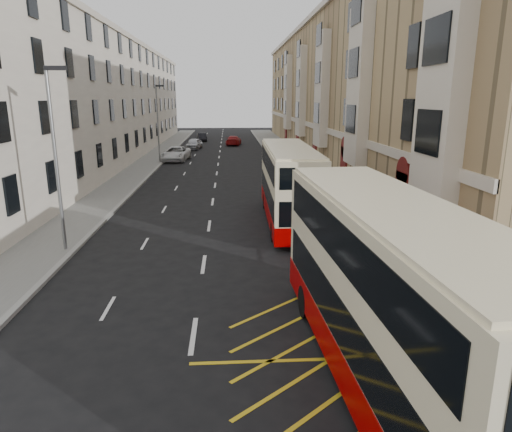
{
  "coord_description": "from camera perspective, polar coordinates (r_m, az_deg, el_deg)",
  "views": [
    {
      "loc": [
        1.13,
        -8.32,
        6.87
      ],
      "look_at": [
        2.14,
        8.52,
        2.47
      ],
      "focal_mm": 32.0,
      "sensor_mm": 36.0,
      "label": 1
    }
  ],
  "objects": [
    {
      "name": "ground",
      "position": [
        10.85,
        -9.52,
        -24.91
      ],
      "size": [
        200.0,
        200.0,
        0.0
      ],
      "primitive_type": "plane",
      "color": "black",
      "rests_on": "ground"
    },
    {
      "name": "pavement_right",
      "position": [
        39.52,
        6.64,
        4.61
      ],
      "size": [
        4.0,
        120.0,
        0.15
      ],
      "primitive_type": "cube",
      "color": "slate",
      "rests_on": "ground"
    },
    {
      "name": "pavement_left",
      "position": [
        39.86,
        -15.94,
        4.23
      ],
      "size": [
        3.0,
        120.0,
        0.15
      ],
      "primitive_type": "cube",
      "color": "slate",
      "rests_on": "ground"
    },
    {
      "name": "kerb_right",
      "position": [
        39.22,
        3.76,
        4.6
      ],
      "size": [
        0.25,
        120.0,
        0.15
      ],
      "primitive_type": "cube",
      "color": "gray",
      "rests_on": "ground"
    },
    {
      "name": "kerb_left",
      "position": [
        39.56,
        -13.81,
        4.3
      ],
      "size": [
        0.25,
        120.0,
        0.15
      ],
      "primitive_type": "cube",
      "color": "gray",
      "rests_on": "ground"
    },
    {
      "name": "road_markings",
      "position": [
        53.77,
        -4.65,
        7.23
      ],
      "size": [
        10.0,
        110.0,
        0.01
      ],
      "primitive_type": null,
      "color": "silver",
      "rests_on": "ground"
    },
    {
      "name": "terrace_right",
      "position": [
        55.43,
        11.32,
        15.01
      ],
      "size": [
        10.75,
        79.0,
        15.25
      ],
      "color": "tan",
      "rests_on": "ground"
    },
    {
      "name": "terrace_left",
      "position": [
        55.75,
        -19.12,
        13.47
      ],
      "size": [
        9.18,
        79.0,
        13.25
      ],
      "color": "silver",
      "rests_on": "ground"
    },
    {
      "name": "guard_railing",
      "position": [
        16.13,
        15.48,
        -7.82
      ],
      "size": [
        0.06,
        6.56,
        1.01
      ],
      "color": "red",
      "rests_on": "pavement_right"
    },
    {
      "name": "street_lamp_near",
      "position": [
        21.77,
        -23.73,
        7.5
      ],
      "size": [
        0.93,
        0.18,
        8.0
      ],
      "color": "gray",
      "rests_on": "pavement_left"
    },
    {
      "name": "street_lamp_far",
      "position": [
        50.92,
        -12.14,
        11.78
      ],
      "size": [
        0.93,
        0.18,
        8.0
      ],
      "color": "gray",
      "rests_on": "pavement_left"
    },
    {
      "name": "double_decker_front",
      "position": [
        11.38,
        16.29,
        -9.52
      ],
      "size": [
        3.16,
        11.57,
        4.57
      ],
      "rotation": [
        0.0,
        0.0,
        0.05
      ],
      "color": "#F4E6B9",
      "rests_on": "ground"
    },
    {
      "name": "double_decker_rear",
      "position": [
        25.38,
        4.14,
        3.91
      ],
      "size": [
        2.66,
        10.75,
        4.27
      ],
      "rotation": [
        0.0,
        0.0,
        -0.02
      ],
      "color": "#F4E6B9",
      "rests_on": "ground"
    },
    {
      "name": "pedestrian_far",
      "position": [
        13.72,
        19.76,
        -11.97
      ],
      "size": [
        0.97,
        0.82,
        1.56
      ],
      "primitive_type": "imported",
      "rotation": [
        0.0,
        0.0,
        2.56
      ],
      "color": "black",
      "rests_on": "pavement_right"
    },
    {
      "name": "white_van",
      "position": [
        52.08,
        -9.99,
        7.68
      ],
      "size": [
        3.17,
        5.87,
        1.56
      ],
      "primitive_type": "imported",
      "rotation": [
        0.0,
        0.0,
        -0.11
      ],
      "color": "silver",
      "rests_on": "ground"
    },
    {
      "name": "car_silver",
      "position": [
        63.45,
        -7.79,
        8.94
      ],
      "size": [
        2.44,
        4.61,
        1.49
      ],
      "primitive_type": "imported",
      "rotation": [
        0.0,
        0.0,
        -0.16
      ],
      "color": "#B3B5BB",
      "rests_on": "ground"
    },
    {
      "name": "car_dark",
      "position": [
        75.46,
        -6.79,
        9.77
      ],
      "size": [
        1.91,
        4.01,
        1.27
      ],
      "primitive_type": "imported",
      "rotation": [
        0.0,
        0.0,
        0.15
      ],
      "color": "black",
      "rests_on": "ground"
    },
    {
      "name": "car_red",
      "position": [
        68.64,
        -2.82,
        9.42
      ],
      "size": [
        2.54,
        4.93,
        1.37
      ],
      "primitive_type": "imported",
      "rotation": [
        0.0,
        0.0,
        3.01
      ],
      "color": "#9D1112",
      "rests_on": "ground"
    }
  ]
}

